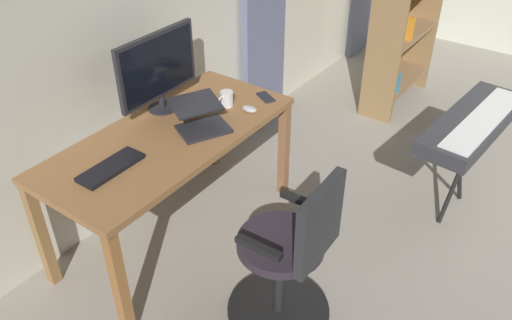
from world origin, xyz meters
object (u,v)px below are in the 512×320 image
Objects in this scene: computer_mouse at (250,109)px; mug_coffee at (226,99)px; office_chair at (290,259)px; laptop at (201,120)px; desk at (171,147)px; cell_phone_by_monitor at (266,97)px; piano_keyboard at (473,125)px; computer_keyboard at (111,168)px; computer_monitor at (158,68)px; bookshelf at (403,5)px.

computer_mouse is 0.17m from mug_coffee.
office_chair is 0.98m from laptop.
desk is 10.90× the size of cell_phone_by_monitor.
desk is at bearing -42.92° from piano_keyboard.
computer_keyboard is at bearing -34.46° from piano_keyboard.
mug_coffee is (0.02, -0.16, 0.03)m from computer_mouse.
computer_monitor is at bearing -128.77° from desk.
computer_keyboard is at bearing -6.89° from bookshelf.
laptop is 0.34m from computer_mouse.
laptop is at bearing 66.08° from office_chair.
piano_keyboard is at bearing 38.72° from bookshelf.
computer_keyboard is (0.63, 0.23, -0.26)m from computer_monitor.
desk is 1.63× the size of office_chair.
bookshelf is at bearing 172.02° from desk.
computer_mouse is at bearing -3.59° from bookshelf.
mug_coffee reaches higher than cell_phone_by_monitor.
computer_mouse is at bearing 121.65° from computer_monitor.
computer_monitor is (-0.37, -1.19, 0.57)m from office_chair.
office_chair is at bearing 47.93° from computer_mouse.
cell_phone_by_monitor is at bearing 138.06° from computer_monitor.
computer_keyboard is 0.89× the size of laptop.
computer_monitor is at bearing -14.37° from cell_phone_by_monitor.
cell_phone_by_monitor is (-0.21, -0.02, -0.01)m from computer_mouse.
computer_keyboard reaches higher than piano_keyboard.
desk is 1.52× the size of piano_keyboard.
bookshelf reaches higher than cell_phone_by_monitor.
laptop reaches higher than mug_coffee.
mug_coffee is at bearing -81.95° from computer_mouse.
cell_phone_by_monitor is at bearing -4.65° from bookshelf.
computer_mouse is at bearing 165.91° from computer_keyboard.
computer_mouse is at bearing -174.73° from laptop.
desk is 0.89× the size of bookshelf.
mug_coffee is at bearing 131.13° from computer_monitor.
piano_keyboard is at bearing 123.20° from computer_monitor.
computer_monitor is at bearing -159.54° from computer_keyboard.
computer_monitor is 1.95m from piano_keyboard.
office_chair reaches higher than desk.
computer_monitor is at bearing -48.87° from mug_coffee.
computer_monitor is at bearing -58.35° from computer_mouse.
mug_coffee is (0.23, -0.14, 0.04)m from cell_phone_by_monitor.
piano_keyboard is at bearing 132.21° from desk.
mug_coffee is (-0.29, -0.04, -0.00)m from laptop.
computer_monitor is 0.71m from cell_phone_by_monitor.
desk is 0.54m from computer_mouse.
laptop is 3.21× the size of mug_coffee.
desk is at bearing 179.45° from computer_keyboard.
laptop is at bearing -44.63° from piano_keyboard.
mug_coffee is (-0.63, -0.89, 0.35)m from office_chair.
desk is at bearing -6.33° from laptop.
computer_monitor is at bearing -14.25° from bookshelf.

